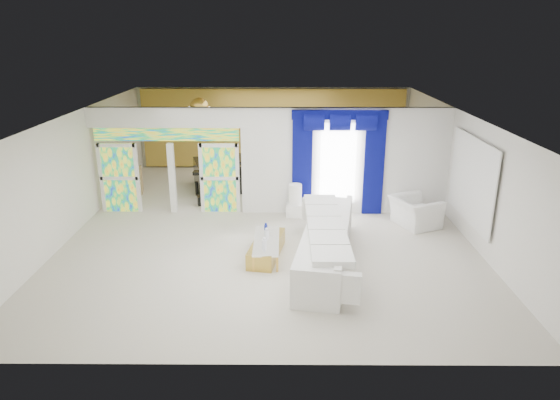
{
  "coord_description": "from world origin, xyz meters",
  "views": [
    {
      "loc": [
        0.38,
        -12.6,
        4.98
      ],
      "look_at": [
        0.3,
        -1.2,
        1.1
      ],
      "focal_mm": 32.1,
      "sensor_mm": 36.0,
      "label": 1
    }
  ],
  "objects_px": {
    "console_table": "(306,210)",
    "grand_piano": "(217,175)",
    "white_sofa": "(326,245)",
    "armchair": "(415,212)",
    "coffee_table": "(267,248)"
  },
  "relations": [
    {
      "from": "coffee_table",
      "to": "grand_piano",
      "type": "relative_size",
      "value": 0.97
    },
    {
      "from": "grand_piano",
      "to": "console_table",
      "type": "bearing_deg",
      "value": -59.42
    },
    {
      "from": "console_table",
      "to": "grand_piano",
      "type": "distance_m",
      "value": 3.9
    },
    {
      "from": "coffee_table",
      "to": "console_table",
      "type": "bearing_deg",
      "value": 68.59
    },
    {
      "from": "white_sofa",
      "to": "console_table",
      "type": "xyz_separation_m",
      "value": [
        -0.33,
        2.89,
        -0.23
      ]
    },
    {
      "from": "coffee_table",
      "to": "grand_piano",
      "type": "xyz_separation_m",
      "value": [
        -1.8,
        5.27,
        0.26
      ]
    },
    {
      "from": "armchair",
      "to": "console_table",
      "type": "bearing_deg",
      "value": 54.59
    },
    {
      "from": "console_table",
      "to": "grand_piano",
      "type": "bearing_deg",
      "value": 136.47
    },
    {
      "from": "console_table",
      "to": "coffee_table",
      "type": "bearing_deg",
      "value": -111.41
    },
    {
      "from": "grand_piano",
      "to": "coffee_table",
      "type": "bearing_deg",
      "value": -87.02
    },
    {
      "from": "coffee_table",
      "to": "armchair",
      "type": "height_order",
      "value": "armchair"
    },
    {
      "from": "coffee_table",
      "to": "armchair",
      "type": "relative_size",
      "value": 1.45
    },
    {
      "from": "console_table",
      "to": "grand_piano",
      "type": "xyz_separation_m",
      "value": [
        -2.82,
        2.68,
        0.27
      ]
    },
    {
      "from": "white_sofa",
      "to": "armchair",
      "type": "bearing_deg",
      "value": 51.39
    },
    {
      "from": "white_sofa",
      "to": "armchair",
      "type": "relative_size",
      "value": 3.69
    }
  ]
}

